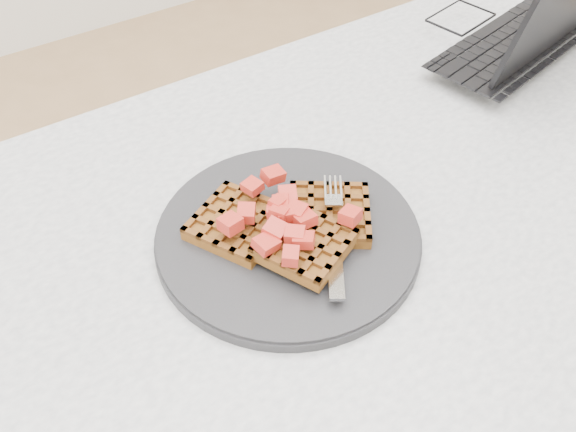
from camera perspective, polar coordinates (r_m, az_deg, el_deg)
The scene contains 6 objects.
table at distance 0.86m, azimuth 7.76°, elevation -5.67°, with size 1.20×0.80×0.75m.
plate at distance 0.73m, azimuth -0.00°, elevation -1.76°, with size 0.30×0.30×0.02m, color black.
waffles at distance 0.72m, azimuth 0.18°, elevation -0.89°, with size 0.22×0.20×0.03m.
strawberry_pile at distance 0.70m, azimuth 0.00°, elevation 0.81°, with size 0.15×0.15×0.02m, color #A0160F, non-canonical shape.
fork at distance 0.72m, azimuth 4.08°, elevation -1.50°, with size 0.02×0.18×0.02m, color silver, non-canonical shape.
laptop at distance 1.11m, azimuth 18.87°, elevation 15.53°, with size 0.37×0.30×0.23m.
Camera 1 is at (-0.39, -0.38, 1.29)m, focal length 40.00 mm.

